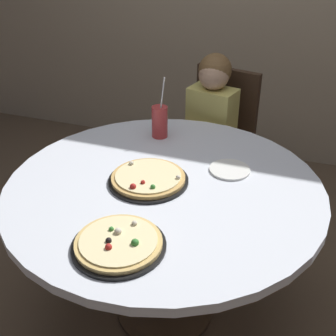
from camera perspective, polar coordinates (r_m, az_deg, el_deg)
The scene contains 8 objects.
ground_plane at distance 2.32m, azimuth -0.43°, elevation -17.93°, with size 8.00×8.00×0.00m, color brown.
dining_table at distance 1.87m, azimuth -0.51°, elevation -4.31°, with size 1.34×1.34×0.75m.
chair_wooden at distance 2.70m, azimuth 6.53°, elevation 3.79°, with size 0.48×0.48×0.95m.
diner_child at distance 2.58m, azimuth 4.73°, elevation 1.33°, with size 0.33×0.43×1.08m.
pizza_veggie at distance 1.83m, azimuth -2.61°, elevation -1.40°, with size 0.34×0.34×0.05m.
pizza_cheese at distance 1.50m, azimuth -6.48°, elevation -9.79°, with size 0.33×0.33×0.05m.
soda_cup at distance 2.19m, azimuth -1.10°, elevation 6.10°, with size 0.08×0.08×0.31m.
plate_small at distance 1.94m, azimuth 8.09°, elevation -0.21°, with size 0.18×0.18×0.01m, color white.
Camera 1 is at (0.53, -1.45, 1.73)m, focal length 46.51 mm.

